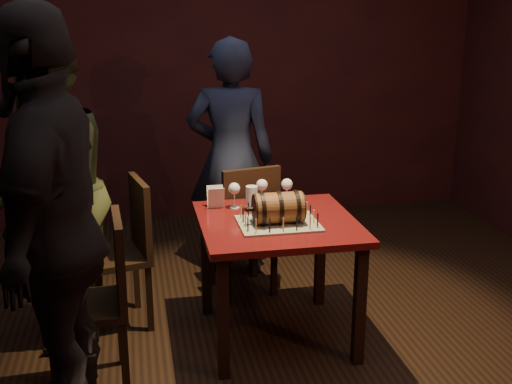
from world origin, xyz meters
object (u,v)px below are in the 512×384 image
Objects in this scene: chair_left_rear at (126,245)px; chair_left_front at (102,293)px; pub_table at (277,238)px; wine_glass_mid at (262,186)px; chair_back at (246,223)px; person_back at (231,159)px; wine_glass_right at (287,185)px; person_left_rear at (48,192)px; wine_glass_left at (234,190)px; person_left_front at (54,233)px; pint_of_ale at (252,199)px; barrel_cake at (278,208)px.

chair_left_rear and chair_left_front have the same top height.
pub_table is at bearing 16.92° from chair_left_front.
wine_glass_mid is 1.20m from chair_left_front.
chair_left_front is (-0.92, -0.92, 0.00)m from chair_back.
wine_glass_right is at bearing 120.09° from person_back.
person_left_rear is at bearing -177.47° from wine_glass_mid.
person_left_front is at bearing -136.02° from wine_glass_left.
wine_glass_mid is at bearing 32.50° from chair_left_front.
person_back is at bearing 94.03° from chair_back.
wine_glass_right is (0.15, -0.02, 0.00)m from wine_glass_mid.
person_back reaches higher than pint_of_ale.
wine_glass_mid is 0.09× the size of person_left_rear.
pint_of_ale is 0.16× the size of chair_left_front.
person_left_rear is at bearing -178.41° from wine_glass_right.
person_back is 0.94× the size of person_left_rear.
pub_table is 6.00× the size of pint_of_ale.
wine_glass_right is 0.17× the size of chair_back.
wine_glass_mid and wine_glass_right have the same top height.
person_left_rear is at bearing 177.64° from pint_of_ale.
wine_glass_mid is at bearing 173.94° from wine_glass_right.
pint_of_ale is (-0.24, -0.09, -0.05)m from wine_glass_right.
person_left_front reaches higher than wine_glass_right.
person_left_rear is (-0.29, 0.56, 0.40)m from chair_left_front.
wine_glass_mid is 0.16m from wine_glass_right.
barrel_cake reaches higher than wine_glass_left.
wine_glass_left is at bearing 35.98° from chair_left_front.
chair_left_rear reaches higher than wine_glass_left.
chair_left_rear is (-1.00, 0.07, -0.35)m from wine_glass_right.
wine_glass_right is 0.17× the size of chair_left_front.
person_left_front is (-1.05, -1.71, 0.12)m from person_back.
pint_of_ale is 1.18m from person_left_rear.
wine_glass_right is 0.26m from pint_of_ale.
person_back is 2.01m from person_left_front.
pub_table is 1.37m from person_left_front.
chair_back reaches higher than pint_of_ale.
wine_glass_left is at bearing 94.09° from person_left_rear.
pub_table is 0.30m from pint_of_ale.
chair_back reaches higher than wine_glass_mid.
barrel_cake reaches higher than pub_table.
pub_table is 5.59× the size of wine_glass_right.
pint_of_ale is 0.85m from person_back.
chair_left_front is at bearing -151.86° from wine_glass_right.
chair_back is (-0.20, 0.31, -0.35)m from wine_glass_right.
pint_of_ale is at bearing 30.13° from chair_left_front.
pint_of_ale is 0.16× the size of chair_left_rear.
wine_glass_mid is at bearing -80.77° from chair_back.
wine_glass_right is (0.34, 0.03, 0.00)m from wine_glass_left.
pint_of_ale is 0.08× the size of person_left_rear.
barrel_cake is at bearing -70.90° from pint_of_ale.
wine_glass_right is at bearing 28.14° from chair_left_front.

